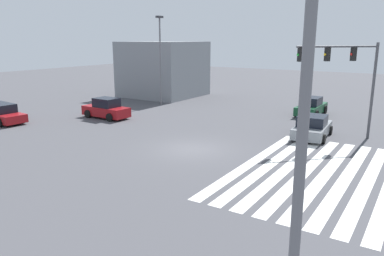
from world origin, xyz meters
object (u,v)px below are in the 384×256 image
Objects in this scene: traffic_signal_mast at (348,69)px; car_1 at (311,107)px; car_2 at (312,127)px; car_3 at (106,109)px; car_0 at (1,113)px; street_light_pole_a at (160,53)px; street_light_pole_b at (303,131)px.

traffic_signal_mast reaches higher than car_1.
car_3 is at bearing 95.94° from car_2.
car_0 is at bearing 129.81° from car_1.
street_light_pole_a is (4.80, 16.43, 4.46)m from car_2.
street_light_pole_b is at bearing -139.30° from street_light_pole_a.
traffic_signal_mast is 18.96m from car_3.
traffic_signal_mast is 9.21m from car_1.
street_light_pole_b is at bearing -164.69° from car_1.
car_0 is 1.12× the size of car_2.
traffic_signal_mast is 26.09m from car_0.
car_1 is at bearing -141.59° from car_3.
car_3 is 27.84m from street_light_pole_b.
street_light_pole_a is at bearing 102.20° from car_1.
car_3 reaches higher than car_2.
street_light_pole_b is (-20.49, -3.12, 0.62)m from traffic_signal_mast.
car_2 is at bearing -168.21° from car_3.
street_light_pole_b reaches higher than car_2.
car_3 is 8.84m from street_light_pole_a.
car_1 is 15.20m from street_light_pole_a.
street_light_pole_a is at bearing 70.84° from car_0.
traffic_signal_mast is 1.41× the size of car_2.
car_1 is at bearing -78.63° from street_light_pole_a.
car_1 reaches higher than car_2.
car_1 is at bearing 11.87° from car_2.
car_0 is 0.56× the size of street_light_pole_b.
car_2 is (-0.38, 1.87, -3.96)m from traffic_signal_mast.
car_3 is (-10.54, 14.22, 0.04)m from car_1.
car_1 is 0.51× the size of street_light_pole_b.
traffic_signal_mast is 0.71× the size of street_light_pole_b.
car_2 is at bearing 25.59° from car_0.
street_light_pole_b is (-11.49, -27.30, 4.55)m from car_0.
car_3 is at bearing -34.91° from traffic_signal_mast.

